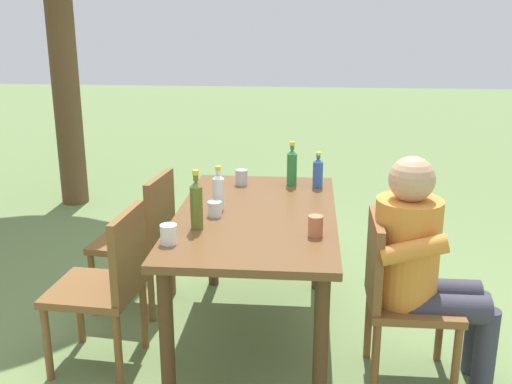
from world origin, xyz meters
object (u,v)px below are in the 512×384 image
object	(u,v)px
bottle_olive	(196,204)
cup_glass	(215,209)
bottle_blue	(318,172)
backpack_by_near_side	(298,232)
person_in_white_shirt	(422,261)
bottle_green	(292,167)
chair_far_right	(143,234)
bottle_clear	(219,191)
chair_near_left	(397,291)
chair_far_left	(108,281)
cup_white	(169,234)
cup_steel	(242,177)
cup_terracotta	(315,226)
dining_table	(256,230)

from	to	relation	value
bottle_olive	cup_glass	bearing A→B (deg)	-16.20
bottle_blue	backpack_by_near_side	distance (m)	1.01
person_in_white_shirt	bottle_blue	world-z (taller)	person_in_white_shirt
person_in_white_shirt	bottle_green	size ratio (longest dim) A/B	4.20
chair_far_right	bottle_clear	xyz separation A→B (m)	(-0.29, -0.52, 0.38)
bottle_blue	chair_far_right	bearing A→B (deg)	100.55
chair_near_left	chair_far_left	xyz separation A→B (m)	(-0.01, 1.47, 0.00)
chair_far_right	bottle_green	bearing A→B (deg)	-75.46
bottle_olive	backpack_by_near_side	size ratio (longest dim) A/B	0.81
chair_far_right	cup_glass	bearing A→B (deg)	-128.12
person_in_white_shirt	cup_white	distance (m)	1.24
chair_far_right	chair_far_left	xyz separation A→B (m)	(-0.69, -0.00, 0.00)
person_in_white_shirt	chair_far_right	bearing A→B (deg)	66.77
bottle_green	cup_steel	xyz separation A→B (m)	(-0.02, 0.32, -0.07)
bottle_blue	cup_terracotta	bearing A→B (deg)	178.76
person_in_white_shirt	chair_far_left	bearing A→B (deg)	90.22
chair_far_right	bottle_clear	world-z (taller)	bottle_clear
chair_near_left	backpack_by_near_side	bearing A→B (deg)	17.88
chair_far_left	chair_far_right	bearing A→B (deg)	0.03
chair_far_left	cup_glass	distance (m)	0.67
bottle_green	cup_white	xyz separation A→B (m)	(-1.06, 0.55, -0.07)
bottle_olive	cup_steel	size ratio (longest dim) A/B	3.17
cup_glass	bottle_blue	bearing A→B (deg)	-42.59
bottle_olive	chair_far_left	bearing A→B (deg)	99.26
person_in_white_shirt	cup_white	world-z (taller)	person_in_white_shirt
chair_near_left	bottle_green	world-z (taller)	bottle_green
bottle_olive	bottle_green	size ratio (longest dim) A/B	1.10
person_in_white_shirt	cup_white	xyz separation A→B (m)	(-0.15, 1.22, 0.15)
dining_table	backpack_by_near_side	xyz separation A→B (m)	(1.28, -0.21, -0.48)
cup_terracotta	dining_table	bearing A→B (deg)	44.59
bottle_clear	cup_glass	size ratio (longest dim) A/B	3.09
chair_far_left	bottle_olive	size ratio (longest dim) A/B	2.81
dining_table	chair_near_left	distance (m)	0.83
dining_table	backpack_by_near_side	bearing A→B (deg)	-9.50
cup_steel	backpack_by_near_side	size ratio (longest dim) A/B	0.26
bottle_blue	cup_white	bearing A→B (deg)	145.12
bottle_clear	cup_terracotta	size ratio (longest dim) A/B	2.40
chair_far_right	cup_white	bearing A→B (deg)	-156.26
bottle_clear	cup_white	world-z (taller)	bottle_clear
bottle_blue	bottle_clear	xyz separation A→B (m)	(-0.50, 0.55, 0.01)
bottle_green	backpack_by_near_side	xyz separation A→B (m)	(0.70, -0.04, -0.70)
chair_far_left	backpack_by_near_side	bearing A→B (deg)	-30.29
dining_table	chair_far_right	world-z (taller)	chair_far_right
dining_table	bottle_clear	xyz separation A→B (m)	(0.04, 0.21, 0.21)
bottle_blue	cup_terracotta	world-z (taller)	bottle_blue
bottle_green	cup_glass	xyz separation A→B (m)	(-0.64, 0.39, -0.08)
chair_far_right	person_in_white_shirt	world-z (taller)	person_in_white_shirt
dining_table	person_in_white_shirt	distance (m)	0.91
chair_near_left	backpack_by_near_side	xyz separation A→B (m)	(1.62, 0.52, -0.30)
bottle_green	cup_steel	distance (m)	0.33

